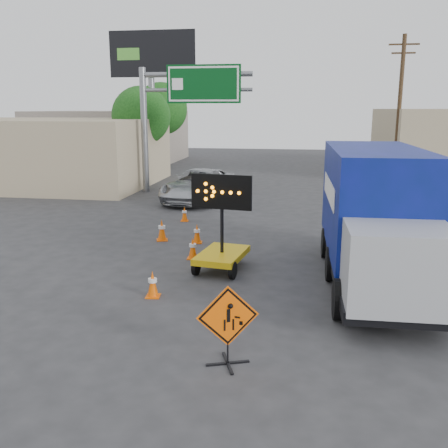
% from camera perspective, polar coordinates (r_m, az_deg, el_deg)
% --- Properties ---
extents(ground, '(100.00, 100.00, 0.00)m').
position_cam_1_polar(ground, '(10.41, -5.20, -13.42)').
color(ground, '#2D2D30').
rests_on(ground, ground).
extents(curb_right, '(0.40, 60.00, 0.12)m').
position_cam_1_polar(curb_right, '(24.91, 20.24, 1.67)').
color(curb_right, gray).
rests_on(curb_right, ground).
extents(storefront_left_near, '(14.00, 10.00, 4.00)m').
position_cam_1_polar(storefront_left_near, '(33.43, -20.31, 7.75)').
color(storefront_left_near, tan).
rests_on(storefront_left_near, ground).
extents(storefront_left_far, '(12.00, 10.00, 4.40)m').
position_cam_1_polar(storefront_left_far, '(46.46, -12.90, 9.75)').
color(storefront_left_far, gray).
rests_on(storefront_left_far, ground).
extents(highway_gantry, '(6.18, 0.38, 6.90)m').
position_cam_1_polar(highway_gantry, '(27.82, -5.08, 13.92)').
color(highway_gantry, slate).
rests_on(highway_gantry, ground).
extents(billboard, '(6.10, 0.54, 9.85)m').
position_cam_1_polar(billboard, '(36.60, -8.18, 17.21)').
color(billboard, slate).
rests_on(billboard, ground).
extents(utility_pole_far, '(1.80, 0.26, 9.00)m').
position_cam_1_polar(utility_pole_far, '(33.48, 19.40, 12.44)').
color(utility_pole_far, '#48301F').
rests_on(utility_pole_far, ground).
extents(tree_left_near, '(3.71, 3.71, 6.03)m').
position_cam_1_polar(tree_left_near, '(32.71, -9.45, 12.08)').
color(tree_left_near, '#48301F').
rests_on(tree_left_near, ground).
extents(tree_left_far, '(4.10, 4.10, 6.66)m').
position_cam_1_polar(tree_left_far, '(40.64, -7.17, 12.92)').
color(tree_left_far, '#48301F').
rests_on(tree_left_far, ground).
extents(construction_sign, '(1.10, 0.79, 1.54)m').
position_cam_1_polar(construction_sign, '(9.26, 0.43, -11.28)').
color(construction_sign, black).
rests_on(construction_sign, ground).
extents(arrow_board, '(1.78, 2.14, 2.83)m').
position_cam_1_polar(arrow_board, '(14.58, -0.24, -2.85)').
color(arrow_board, gold).
rests_on(arrow_board, ground).
extents(pickup_truck, '(3.42, 6.06, 1.60)m').
position_cam_1_polar(pickup_truck, '(25.57, -2.84, 4.43)').
color(pickup_truck, '#AFB1B6').
rests_on(pickup_truck, ground).
extents(box_truck, '(2.58, 7.63, 3.60)m').
position_cam_1_polar(box_truck, '(13.85, 16.85, -0.02)').
color(box_truck, black).
rests_on(box_truck, ground).
extents(cone_a, '(0.38, 0.38, 0.69)m').
position_cam_1_polar(cone_a, '(12.73, -8.16, -6.78)').
color(cone_a, '#F35905').
rests_on(cone_a, ground).
extents(cone_b, '(0.37, 0.37, 0.69)m').
position_cam_1_polar(cone_b, '(15.75, -3.60, -2.76)').
color(cone_b, '#F35905').
rests_on(cone_b, ground).
extents(cone_c, '(0.40, 0.40, 0.69)m').
position_cam_1_polar(cone_c, '(17.59, -3.10, -1.07)').
color(cone_c, '#F35905').
rests_on(cone_c, ground).
extents(cone_d, '(0.49, 0.49, 0.77)m').
position_cam_1_polar(cone_d, '(18.03, -7.11, -0.67)').
color(cone_d, '#F35905').
rests_on(cone_d, ground).
extents(cone_e, '(0.36, 0.36, 0.63)m').
position_cam_1_polar(cone_e, '(21.04, -4.54, 1.18)').
color(cone_e, '#F35905').
rests_on(cone_e, ground).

